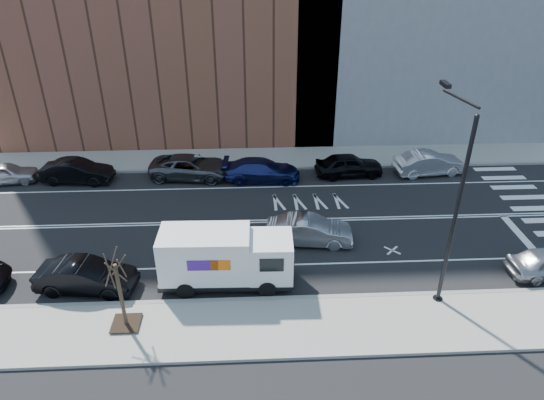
{
  "coord_description": "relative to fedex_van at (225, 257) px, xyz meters",
  "views": [
    {
      "loc": [
        -1.46,
        -24.27,
        15.06
      ],
      "look_at": [
        -0.3,
        0.04,
        1.4
      ],
      "focal_mm": 32.0,
      "sensor_mm": 36.0,
      "label": 1
    }
  ],
  "objects": [
    {
      "name": "sidewalk_far",
      "position": [
        2.79,
        14.4,
        -1.44
      ],
      "size": [
        44.0,
        3.6,
        0.15
      ],
      "primitive_type": "cube",
      "color": "gray",
      "rests_on": "ground"
    },
    {
      "name": "crosswalk",
      "position": [
        18.79,
        5.6,
        -1.51
      ],
      "size": [
        3.0,
        14.0,
        0.01
      ],
      "primitive_type": null,
      "color": "white",
      "rests_on": "ground"
    },
    {
      "name": "far_parked_d",
      "position": [
        2.04,
        10.97,
        -0.77
      ],
      "size": [
        5.3,
        2.4,
        1.51
      ],
      "primitive_type": "imported",
      "rotation": [
        0.0,
        0.0,
        1.51
      ],
      "color": "navy",
      "rests_on": "ground"
    },
    {
      "name": "far_parked_a",
      "position": [
        -15.21,
        11.44,
        -0.82
      ],
      "size": [
        4.28,
        2.13,
        1.4
      ],
      "primitive_type": "imported",
      "rotation": [
        0.0,
        0.0,
        1.69
      ],
      "color": "#B2B2B7",
      "rests_on": "ground"
    },
    {
      "name": "far_parked_c",
      "position": [
        -2.81,
        11.65,
        -0.75
      ],
      "size": [
        5.8,
        3.15,
        1.54
      ],
      "primitive_type": "imported",
      "rotation": [
        0.0,
        0.0,
        1.46
      ],
      "color": "#494A50",
      "rests_on": "ground"
    },
    {
      "name": "sidewalk_near",
      "position": [
        2.79,
        -3.2,
        -1.44
      ],
      "size": [
        44.0,
        3.6,
        0.15
      ],
      "primitive_type": "cube",
      "color": "gray",
      "rests_on": "ground"
    },
    {
      "name": "curb_far",
      "position": [
        2.79,
        12.6,
        -1.43
      ],
      "size": [
        44.0,
        0.25,
        0.17
      ],
      "primitive_type": "cube",
      "color": "gray",
      "rests_on": "ground"
    },
    {
      "name": "street_tree",
      "position": [
        -4.21,
        -2.8,
        -0.07
      ],
      "size": [
        1.2,
        1.2,
        3.75
      ],
      "color": "black",
      "rests_on": "ground"
    },
    {
      "name": "far_parked_e",
      "position": [
        8.1,
        11.4,
        -0.73
      ],
      "size": [
        4.74,
        2.14,
        1.58
      ],
      "primitive_type": "imported",
      "rotation": [
        0.0,
        0.0,
        1.63
      ],
      "color": "black",
      "rests_on": "ground"
    },
    {
      "name": "far_parked_f",
      "position": [
        13.75,
        11.42,
        -0.72
      ],
      "size": [
        5.03,
        2.26,
        1.6
      ],
      "primitive_type": "imported",
      "rotation": [
        0.0,
        0.0,
        1.69
      ],
      "color": "silver",
      "rests_on": "ground"
    },
    {
      "name": "near_parked_rear_a",
      "position": [
        -6.56,
        -0.16,
        -0.75
      ],
      "size": [
        4.81,
        2.15,
        1.53
      ],
      "primitive_type": "imported",
      "rotation": [
        0.0,
        0.0,
        1.45
      ],
      "color": "black",
      "rests_on": "ground"
    },
    {
      "name": "curb_near",
      "position": [
        2.79,
        -1.4,
        -1.43
      ],
      "size": [
        44.0,
        0.25,
        0.17
      ],
      "primitive_type": "cube",
      "color": "gray",
      "rests_on": "ground"
    },
    {
      "name": "fedex_van",
      "position": [
        0.0,
        0.0,
        0.0
      ],
      "size": [
        6.39,
        2.39,
        2.89
      ],
      "rotation": [
        0.0,
        0.0,
        -0.02
      ],
      "color": "black",
      "rests_on": "ground"
    },
    {
      "name": "streetlight",
      "position": [
        9.79,
        -1.31,
        3.56
      ],
      "size": [
        0.44,
        4.02,
        9.34
      ],
      "color": "black",
      "rests_on": "ground"
    },
    {
      "name": "ground",
      "position": [
        2.79,
        5.6,
        -1.52
      ],
      "size": [
        120.0,
        120.0,
        0.0
      ],
      "primitive_type": "plane",
      "color": "black",
      "rests_on": "ground"
    },
    {
      "name": "road_markings",
      "position": [
        2.79,
        5.6,
        -1.51
      ],
      "size": [
        40.0,
        8.6,
        0.01
      ],
      "primitive_type": null,
      "color": "white",
      "rests_on": "ground"
    },
    {
      "name": "driving_sedan",
      "position": [
        4.4,
        3.29,
        -0.75
      ],
      "size": [
        4.8,
        2.1,
        1.53
      ],
      "primitive_type": "imported",
      "rotation": [
        0.0,
        0.0,
        1.47
      ],
      "color": "#9F9FA4",
      "rests_on": "ground"
    },
    {
      "name": "far_parked_b",
      "position": [
        -10.4,
        11.32,
        -0.74
      ],
      "size": [
        4.84,
        2.08,
        1.55
      ],
      "primitive_type": "imported",
      "rotation": [
        0.0,
        0.0,
        1.48
      ],
      "color": "black",
      "rests_on": "ground"
    }
  ]
}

